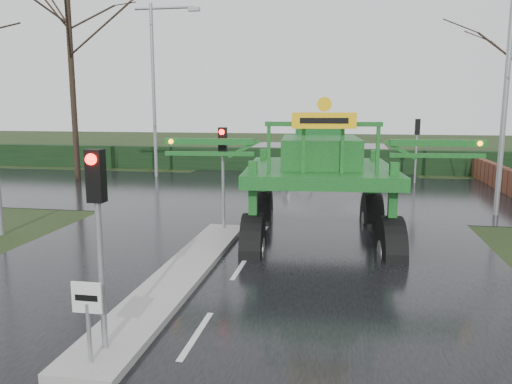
% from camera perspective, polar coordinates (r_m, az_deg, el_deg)
% --- Properties ---
extents(ground, '(140.00, 140.00, 0.00)m').
position_cam_1_polar(ground, '(9.67, -6.82, -16.03)').
color(ground, black).
rests_on(ground, ground).
extents(road_main, '(14.00, 80.00, 0.02)m').
position_cam_1_polar(road_main, '(18.97, 1.90, -3.00)').
color(road_main, black).
rests_on(road_main, ground).
extents(road_cross, '(80.00, 12.00, 0.02)m').
position_cam_1_polar(road_cross, '(24.81, 3.86, 0.02)').
color(road_cross, black).
rests_on(road_cross, ground).
extents(median_island, '(1.20, 10.00, 0.16)m').
position_cam_1_polar(median_island, '(12.65, -8.58, -9.31)').
color(median_island, gray).
rests_on(median_island, ground).
extents(hedge_row, '(44.00, 0.90, 1.50)m').
position_cam_1_polar(hedge_row, '(32.60, 5.39, 3.66)').
color(hedge_row, black).
rests_on(hedge_row, ground).
extents(keep_left_sign, '(0.50, 0.07, 1.35)m').
position_cam_1_polar(keep_left_sign, '(8.45, -18.69, -12.58)').
color(keep_left_sign, gray).
rests_on(keep_left_sign, ground).
extents(traffic_signal_near, '(0.26, 0.33, 3.52)m').
position_cam_1_polar(traffic_signal_near, '(8.43, -17.67, -1.68)').
color(traffic_signal_near, gray).
rests_on(traffic_signal_near, ground).
extents(traffic_signal_mid, '(0.26, 0.33, 3.52)m').
position_cam_1_polar(traffic_signal_mid, '(16.36, -3.81, 4.11)').
color(traffic_signal_mid, gray).
rests_on(traffic_signal_mid, ground).
extents(traffic_signal_far, '(0.26, 0.33, 3.52)m').
position_cam_1_polar(traffic_signal_far, '(28.64, 17.92, 6.08)').
color(traffic_signal_far, gray).
rests_on(traffic_signal_far, ground).
extents(street_light_right, '(3.85, 0.30, 10.00)m').
position_cam_1_polar(street_light_right, '(21.15, 26.11, 13.67)').
color(street_light_right, gray).
rests_on(street_light_right, ground).
extents(street_light_left_far, '(3.85, 0.30, 10.00)m').
position_cam_1_polar(street_light_left_far, '(30.35, -11.13, 12.98)').
color(street_light_left_far, gray).
rests_on(street_light_left_far, ground).
extents(tree_left_far, '(7.70, 7.70, 13.26)m').
position_cam_1_polar(tree_left_far, '(30.48, -20.45, 14.73)').
color(tree_left_far, black).
rests_on(tree_left_far, ground).
extents(crop_sprayer, '(9.92, 6.54, 5.55)m').
position_cam_1_polar(crop_sprayer, '(14.55, -0.26, 3.58)').
color(crop_sprayer, black).
rests_on(crop_sprayer, ground).
extents(white_sedan, '(5.17, 3.13, 1.61)m').
position_cam_1_polar(white_sedan, '(28.25, 8.09, 1.13)').
color(white_sedan, white).
rests_on(white_sedan, ground).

